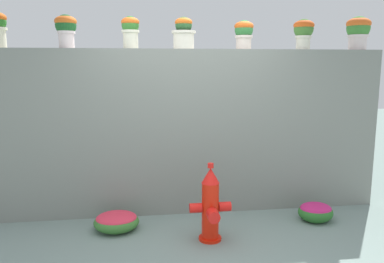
% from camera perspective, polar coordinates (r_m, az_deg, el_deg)
% --- Properties ---
extents(ground_plane, '(24.00, 24.00, 0.00)m').
position_cam_1_polar(ground_plane, '(4.05, 1.57, -17.81)').
color(ground_plane, gray).
extents(stone_wall, '(5.00, 0.33, 2.07)m').
position_cam_1_polar(stone_wall, '(4.95, -0.79, -0.05)').
color(stone_wall, gray).
rests_on(stone_wall, ground).
extents(potted_plant_1, '(0.26, 0.26, 0.39)m').
position_cam_1_polar(potted_plant_1, '(4.92, -18.04, 14.34)').
color(potted_plant_1, silver).
rests_on(potted_plant_1, stone_wall).
extents(potted_plant_2, '(0.22, 0.22, 0.39)m').
position_cam_1_polar(potted_plant_2, '(4.88, -9.04, 14.61)').
color(potted_plant_2, beige).
rests_on(potted_plant_2, stone_wall).
extents(potted_plant_3, '(0.30, 0.30, 0.38)m').
position_cam_1_polar(potted_plant_3, '(4.86, -1.24, 14.38)').
color(potted_plant_3, silver).
rests_on(potted_plant_3, stone_wall).
extents(potted_plant_4, '(0.24, 0.24, 0.36)m').
position_cam_1_polar(potted_plant_4, '(5.03, 7.63, 14.28)').
color(potted_plant_4, beige).
rests_on(potted_plant_4, stone_wall).
extents(potted_plant_5, '(0.26, 0.26, 0.38)m').
position_cam_1_polar(potted_plant_5, '(5.28, 16.08, 14.05)').
color(potted_plant_5, beige).
rests_on(potted_plant_5, stone_wall).
extents(potted_plant_6, '(0.31, 0.31, 0.43)m').
position_cam_1_polar(potted_plant_6, '(5.66, 23.23, 13.57)').
color(potted_plant_6, silver).
rests_on(potted_plant_6, stone_wall).
extents(fire_hydrant, '(0.45, 0.36, 0.86)m').
position_cam_1_polar(fire_hydrant, '(4.23, 2.73, -10.93)').
color(fire_hydrant, red).
rests_on(fire_hydrant, ground).
extents(flower_bush_left, '(0.42, 0.38, 0.23)m').
position_cam_1_polar(flower_bush_left, '(5.05, 17.70, -11.10)').
color(flower_bush_left, '#2B6A28').
rests_on(flower_bush_left, ground).
extents(flower_bush_right, '(0.52, 0.46, 0.22)m').
position_cam_1_polar(flower_bush_right, '(4.65, -11.04, -12.76)').
color(flower_bush_right, '#397430').
rests_on(flower_bush_right, ground).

